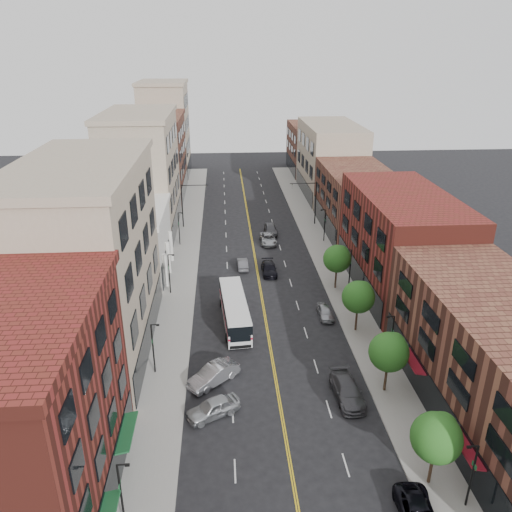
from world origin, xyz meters
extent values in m
plane|color=black|center=(0.00, 0.00, 0.00)|extent=(220.00, 220.00, 0.00)
cube|color=gray|center=(-10.00, 35.00, 0.07)|extent=(4.00, 110.00, 0.15)
cube|color=gray|center=(10.00, 35.00, 0.07)|extent=(4.00, 110.00, 0.15)
cube|color=maroon|center=(-17.00, -6.00, 7.00)|extent=(10.00, 16.00, 14.00)
cube|color=gray|center=(-17.00, 13.00, 9.00)|extent=(10.00, 22.00, 18.00)
cube|color=silver|center=(-17.00, 31.00, 4.00)|extent=(10.00, 14.00, 8.00)
cube|color=gray|center=(-17.00, 48.00, 9.00)|extent=(10.00, 20.00, 18.00)
cube|color=brown|center=(-17.00, 68.00, 7.50)|extent=(10.00, 20.00, 15.00)
cube|color=gray|center=(-17.00, 86.00, 10.00)|extent=(10.00, 16.00, 20.00)
cube|color=brown|center=(17.00, 0.00, 5.00)|extent=(10.00, 26.00, 10.00)
cube|color=maroon|center=(17.00, 24.00, 6.00)|extent=(10.00, 22.00, 12.00)
cube|color=brown|center=(17.00, 45.00, 5.00)|extent=(10.00, 20.00, 10.00)
cube|color=gray|center=(17.00, 66.00, 7.00)|extent=(10.00, 22.00, 14.00)
cube|color=brown|center=(17.00, 86.00, 5.50)|extent=(10.00, 18.00, 11.00)
cylinder|color=black|center=(9.30, -6.00, 1.40)|extent=(0.22, 0.22, 2.50)
sphere|color=#185518|center=(9.30, -6.00, 4.04)|extent=(3.40, 3.40, 3.40)
sphere|color=#185518|center=(9.80, -5.60, 4.55)|extent=(2.04, 2.04, 2.04)
cylinder|color=black|center=(9.30, 4.00, 1.40)|extent=(0.22, 0.22, 2.50)
sphere|color=#185518|center=(9.30, 4.00, 4.04)|extent=(3.40, 3.40, 3.40)
sphere|color=#185518|center=(9.80, 4.40, 4.55)|extent=(2.04, 2.04, 2.04)
cylinder|color=black|center=(9.30, 14.00, 1.40)|extent=(0.22, 0.22, 2.50)
sphere|color=#185518|center=(9.30, 14.00, 4.04)|extent=(3.40, 3.40, 3.40)
sphere|color=#185518|center=(9.80, 14.40, 4.55)|extent=(2.04, 2.04, 2.04)
cylinder|color=black|center=(9.30, 24.00, 1.40)|extent=(0.22, 0.22, 2.50)
sphere|color=#185518|center=(9.30, 24.00, 4.04)|extent=(3.40, 3.40, 3.40)
sphere|color=#185518|center=(9.80, 24.40, 4.55)|extent=(2.04, 2.04, 2.04)
cylinder|color=black|center=(-11.00, -8.00, 2.65)|extent=(0.14, 0.14, 5.00)
cylinder|color=black|center=(-10.65, -8.00, 5.15)|extent=(0.70, 0.10, 0.10)
cube|color=black|center=(-10.40, -8.00, 5.10)|extent=(0.28, 0.14, 0.14)
cube|color=#19592D|center=(-11.00, -8.00, 3.55)|extent=(0.04, 0.55, 0.35)
cylinder|color=black|center=(-11.00, 8.00, 2.65)|extent=(0.14, 0.14, 5.00)
cylinder|color=black|center=(-10.65, 8.00, 5.15)|extent=(0.70, 0.10, 0.10)
cube|color=black|center=(-10.40, 8.00, 5.10)|extent=(0.28, 0.14, 0.14)
cube|color=#19592D|center=(-11.00, 8.00, 3.55)|extent=(0.04, 0.55, 0.35)
cylinder|color=black|center=(-11.00, 24.00, 2.65)|extent=(0.14, 0.14, 5.00)
cylinder|color=black|center=(-10.65, 24.00, 5.15)|extent=(0.70, 0.10, 0.10)
cube|color=black|center=(-10.40, 24.00, 5.10)|extent=(0.28, 0.14, 0.14)
cube|color=#19592D|center=(-11.00, 24.00, 3.55)|extent=(0.04, 0.55, 0.35)
cylinder|color=black|center=(-11.00, 40.00, 2.65)|extent=(0.14, 0.14, 5.00)
cylinder|color=black|center=(-10.65, 40.00, 5.15)|extent=(0.70, 0.10, 0.10)
cube|color=black|center=(-10.40, 40.00, 5.10)|extent=(0.28, 0.14, 0.14)
cube|color=#19592D|center=(-11.00, 40.00, 3.55)|extent=(0.04, 0.55, 0.35)
cylinder|color=black|center=(11.00, -8.00, 2.65)|extent=(0.14, 0.14, 5.00)
cylinder|color=black|center=(10.65, -8.00, 5.15)|extent=(0.70, 0.10, 0.10)
cube|color=black|center=(10.40, -8.00, 5.10)|extent=(0.28, 0.14, 0.14)
cube|color=#19592D|center=(11.00, -8.00, 3.55)|extent=(0.04, 0.55, 0.35)
cylinder|color=black|center=(11.00, 8.00, 2.65)|extent=(0.14, 0.14, 5.00)
cylinder|color=black|center=(10.65, 8.00, 5.15)|extent=(0.70, 0.10, 0.10)
cube|color=black|center=(10.40, 8.00, 5.10)|extent=(0.28, 0.14, 0.14)
cube|color=#19592D|center=(11.00, 8.00, 3.55)|extent=(0.04, 0.55, 0.35)
cylinder|color=black|center=(11.00, 24.00, 2.65)|extent=(0.14, 0.14, 5.00)
cylinder|color=black|center=(10.65, 24.00, 5.15)|extent=(0.70, 0.10, 0.10)
cube|color=black|center=(10.40, 24.00, 5.10)|extent=(0.28, 0.14, 0.14)
cube|color=#19592D|center=(11.00, 24.00, 3.55)|extent=(0.04, 0.55, 0.35)
cylinder|color=black|center=(11.00, 40.00, 2.65)|extent=(0.14, 0.14, 5.00)
cylinder|color=black|center=(10.65, 40.00, 5.15)|extent=(0.70, 0.10, 0.10)
cube|color=black|center=(10.40, 40.00, 5.10)|extent=(0.28, 0.14, 0.14)
cube|color=#19592D|center=(11.00, 40.00, 3.55)|extent=(0.04, 0.55, 0.35)
cylinder|color=black|center=(-11.00, 48.00, 3.75)|extent=(0.18, 0.18, 7.20)
cylinder|color=black|center=(-8.80, 48.00, 7.15)|extent=(4.40, 0.12, 0.12)
imported|color=black|center=(-7.00, 48.00, 6.75)|extent=(0.15, 0.18, 0.90)
cylinder|color=black|center=(11.00, 48.00, 3.75)|extent=(0.18, 0.18, 7.20)
cylinder|color=black|center=(8.80, 48.00, 7.15)|extent=(4.40, 0.12, 0.12)
imported|color=black|center=(7.00, 48.00, 6.75)|extent=(0.15, 0.18, 0.90)
cube|color=silver|center=(-3.40, 16.70, 1.52)|extent=(3.23, 11.24, 2.68)
cube|color=black|center=(-3.40, 16.70, 2.17)|extent=(3.27, 11.28, 0.97)
cube|color=#B40C25|center=(-3.40, 16.70, 1.25)|extent=(3.27, 11.28, 0.20)
cube|color=black|center=(-2.98, 11.16, 1.76)|extent=(2.03, 0.21, 1.48)
cylinder|color=black|center=(-4.34, 12.93, 0.44)|extent=(0.32, 0.90, 0.89)
cylinder|color=black|center=(-1.90, 13.11, 0.44)|extent=(0.32, 0.90, 0.89)
cylinder|color=black|center=(-4.89, 20.30, 0.44)|extent=(0.32, 0.90, 0.89)
cylinder|color=black|center=(-2.46, 20.48, 0.44)|extent=(0.32, 0.90, 0.89)
imported|color=#A5A8AC|center=(-5.60, 1.92, 0.77)|extent=(4.83, 3.67, 1.53)
imported|color=#A3A4AA|center=(-5.60, 6.27, 0.83)|extent=(4.93, 4.61, 1.65)
imported|color=#424146|center=(5.80, 3.27, 0.78)|extent=(2.50, 5.50, 1.56)
imported|color=#9D9EA4|center=(6.66, 17.12, 0.64)|extent=(1.54, 3.76, 1.28)
imported|color=#4E4E53|center=(-1.91, 30.94, 0.64)|extent=(1.45, 3.91, 1.28)
imported|color=black|center=(1.50, 29.01, 0.67)|extent=(1.94, 4.65, 1.34)
imported|color=#A8ACB0|center=(2.38, 39.99, 0.69)|extent=(2.42, 5.03, 1.38)
imported|color=#4D4D52|center=(3.14, 43.97, 0.81)|extent=(1.93, 4.75, 1.61)
camera|label=1|loc=(-4.34, -30.72, 27.93)|focal=35.00mm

